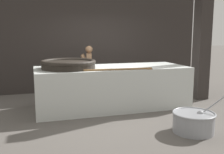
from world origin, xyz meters
TOP-DOWN VIEW (x-y plane):
  - ground_plane at (0.00, 0.00)m, footprint 60.00×60.00m
  - back_wall at (0.00, 2.25)m, footprint 7.25×0.24m
  - support_pillar at (2.60, 0.11)m, footprint 0.36×0.36m
  - hearth_platform at (0.00, 0.00)m, footprint 3.67×1.43m
  - giant_wok_near at (-1.05, -0.01)m, footprint 1.27×1.27m
  - stirring_paddle at (0.03, -0.62)m, footprint 1.56×0.17m
  - cook at (-0.31, 1.26)m, footprint 0.40×0.57m
  - prep_bowl_vegetables at (0.93, -2.09)m, footprint 1.01×0.78m

SIDE VIEW (x-z plane):
  - ground_plane at x=0.00m, z-range 0.00..0.00m
  - prep_bowl_vegetables at x=0.93m, z-range -0.14..0.55m
  - hearth_platform at x=0.00m, z-range 0.00..1.00m
  - cook at x=-0.31m, z-range 0.06..1.52m
  - stirring_paddle at x=0.03m, z-range 1.00..1.04m
  - giant_wok_near at x=-1.05m, z-range 1.00..1.21m
  - back_wall at x=0.00m, z-range 0.00..4.19m
  - support_pillar at x=2.60m, z-range 0.00..4.19m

